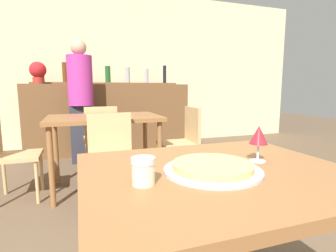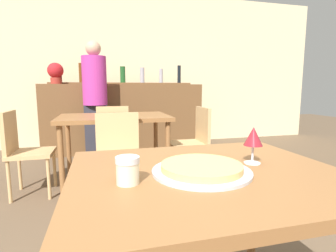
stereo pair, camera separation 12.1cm
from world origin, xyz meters
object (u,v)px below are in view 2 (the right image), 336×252
(chair_far_side_right, at_px, (194,138))
(cheese_shaker, at_px, (128,170))
(chair_far_side_back, at_px, (113,134))
(potted_plant, at_px, (56,72))
(pizza_tray, at_px, (201,169))
(person_standing, at_px, (95,97))
(wine_glass, at_px, (253,137))
(chair_far_side_left, at_px, (23,147))
(chair_far_side_front, at_px, (119,155))

(chair_far_side_right, xyz_separation_m, cheese_shaker, (-0.95, -1.92, 0.30))
(chair_far_side_back, xyz_separation_m, potted_plant, (-0.79, 1.14, 0.82))
(pizza_tray, bearing_deg, potted_plant, 105.96)
(person_standing, bearing_deg, cheese_shaker, -87.31)
(cheese_shaker, bearing_deg, chair_far_side_right, 63.66)
(chair_far_side_back, distance_m, wine_glass, 2.42)
(chair_far_side_back, xyz_separation_m, person_standing, (-0.21, 0.61, 0.44))
(potted_plant, bearing_deg, person_standing, -42.07)
(chair_far_side_back, distance_m, chair_far_side_left, 1.04)
(chair_far_side_right, height_order, pizza_tray, chair_far_side_right)
(chair_far_side_back, height_order, chair_far_side_left, same)
(chair_far_side_back, height_order, chair_far_side_right, same)
(wine_glass, bearing_deg, chair_far_side_left, 127.11)
(chair_far_side_right, bearing_deg, pizza_tray, -19.55)
(chair_far_side_front, relative_size, chair_far_side_back, 1.00)
(wine_glass, bearing_deg, chair_far_side_front, 110.58)
(potted_plant, bearing_deg, wine_glass, -69.90)
(chair_far_side_front, distance_m, person_standing, 1.74)
(person_standing, distance_m, wine_glass, 3.04)
(chair_far_side_right, height_order, person_standing, person_standing)
(wine_glass, distance_m, potted_plant, 3.74)
(cheese_shaker, xyz_separation_m, potted_plant, (-0.73, 3.59, 0.52))
(pizza_tray, bearing_deg, chair_far_side_back, 95.29)
(chair_far_side_left, xyz_separation_m, cheese_shaker, (0.83, -1.92, 0.30))
(chair_far_side_left, height_order, pizza_tray, chair_far_side_left)
(cheese_shaker, xyz_separation_m, person_standing, (-0.14, 3.06, 0.14))
(wine_glass, bearing_deg, pizza_tray, -166.00)
(chair_far_side_front, bearing_deg, chair_far_side_left, 149.29)
(chair_far_side_left, xyz_separation_m, wine_glass, (1.37, -1.82, 0.37))
(pizza_tray, xyz_separation_m, potted_plant, (-1.02, 3.55, 0.55))
(chair_far_side_left, bearing_deg, potted_plant, -3.38)
(chair_far_side_left, xyz_separation_m, person_standing, (0.69, 1.14, 0.44))
(chair_far_side_back, xyz_separation_m, wine_glass, (0.48, -2.34, 0.37))
(chair_far_side_front, height_order, wine_glass, wine_glass)
(chair_far_side_back, bearing_deg, person_standing, -71.42)
(cheese_shaker, relative_size, potted_plant, 0.29)
(chair_far_side_left, bearing_deg, cheese_shaker, -156.67)
(chair_far_side_left, height_order, wine_glass, wine_glass)
(person_standing, bearing_deg, potted_plant, 137.93)
(chair_far_side_front, xyz_separation_m, wine_glass, (0.48, -1.29, 0.37))
(pizza_tray, distance_m, person_standing, 3.06)
(chair_far_side_back, distance_m, chair_far_side_right, 1.04)
(chair_far_side_back, height_order, cheese_shaker, chair_far_side_back)
(cheese_shaker, bearing_deg, pizza_tray, 8.50)
(chair_far_side_left, distance_m, wine_glass, 2.31)
(chair_far_side_front, height_order, chair_far_side_right, same)
(chair_far_side_back, bearing_deg, chair_far_side_front, 90.00)
(chair_far_side_back, distance_m, potted_plant, 1.61)
(chair_far_side_back, height_order, pizza_tray, chair_far_side_back)
(chair_far_side_front, height_order, chair_far_side_back, same)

